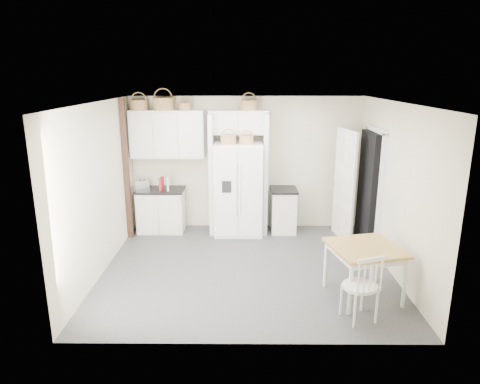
{
  "coord_description": "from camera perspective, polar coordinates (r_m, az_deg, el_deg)",
  "views": [
    {
      "loc": [
        -0.06,
        -6.27,
        2.98
      ],
      "look_at": [
        -0.11,
        0.4,
        1.15
      ],
      "focal_mm": 32.0,
      "sensor_mm": 36.0,
      "label": 1
    }
  ],
  "objects": [
    {
      "name": "counter_left",
      "position": [
        8.41,
        -10.59,
        0.26
      ],
      "size": [
        0.92,
        0.59,
        0.04
      ],
      "primitive_type": "cube",
      "color": "black",
      "rests_on": "base_cab_left"
    },
    {
      "name": "ceiling",
      "position": [
        6.28,
        1.0,
        11.84
      ],
      "size": [
        4.5,
        4.5,
        0.0
      ],
      "primitive_type": "plane",
      "color": "white",
      "rests_on": "wall_back"
    },
    {
      "name": "cookbook_red",
      "position": [
        8.29,
        -10.43,
        1.11
      ],
      "size": [
        0.07,
        0.18,
        0.26
      ],
      "primitive_type": "cube",
      "rotation": [
        0.0,
        0.0,
        -0.16
      ],
      "color": "#A92223",
      "rests_on": "counter_left"
    },
    {
      "name": "fridge_panel_left",
      "position": [
        8.2,
        -3.78,
        2.39
      ],
      "size": [
        0.08,
        0.6,
        2.3
      ],
      "primitive_type": "cube",
      "color": "beige",
      "rests_on": "floor"
    },
    {
      "name": "windsor_chair",
      "position": [
        5.62,
        15.71,
        -11.98
      ],
      "size": [
        0.56,
        0.53,
        0.91
      ],
      "primitive_type": "cube",
      "rotation": [
        0.0,
        0.0,
        0.34
      ],
      "color": "beige",
      "rests_on": "floor"
    },
    {
      "name": "door_slab",
      "position": [
        8.07,
        13.74,
        0.85
      ],
      "size": [
        0.21,
        0.79,
        2.05
      ],
      "primitive_type": "cube",
      "rotation": [
        0.0,
        0.0,
        -1.36
      ],
      "color": "white",
      "rests_on": "floor"
    },
    {
      "name": "wall_back",
      "position": [
        8.44,
        0.83,
        3.83
      ],
      "size": [
        4.5,
        0.0,
        4.5
      ],
      "primitive_type": "plane",
      "rotation": [
        1.57,
        0.0,
        0.0
      ],
      "color": "beige",
      "rests_on": "floor"
    },
    {
      "name": "trim_post",
      "position": [
        8.09,
        -14.93,
        2.81
      ],
      "size": [
        0.09,
        0.09,
        2.6
      ],
      "primitive_type": "cube",
      "color": "black",
      "rests_on": "floor"
    },
    {
      "name": "wall_right",
      "position": [
        6.89,
        20.0,
        0.26
      ],
      "size": [
        0.0,
        4.0,
        4.0
      ],
      "primitive_type": "plane",
      "rotation": [
        1.57,
        0.0,
        -1.57
      ],
      "color": "beige",
      "rests_on": "floor"
    },
    {
      "name": "basket_bridge_b",
      "position": [
        8.12,
        1.19,
        11.5
      ],
      "size": [
        0.32,
        0.32,
        0.18
      ],
      "primitive_type": "cylinder",
      "color": "olive",
      "rests_on": "bridge_cabinet"
    },
    {
      "name": "basket_upper_b",
      "position": [
        8.25,
        -10.18,
        11.5
      ],
      "size": [
        0.39,
        0.39,
        0.23
      ],
      "primitive_type": "cylinder",
      "color": "olive",
      "rests_on": "upper_cabinet"
    },
    {
      "name": "counter_right",
      "position": [
        8.29,
        5.87,
        0.29
      ],
      "size": [
        0.51,
        0.6,
        0.04
      ],
      "primitive_type": "cube",
      "color": "black",
      "rests_on": "base_cab_right"
    },
    {
      "name": "basket_upper_a",
      "position": [
        8.35,
        -13.31,
        11.22
      ],
      "size": [
        0.32,
        0.32,
        0.18
      ],
      "primitive_type": "cylinder",
      "color": "olive",
      "rests_on": "upper_cabinet"
    },
    {
      "name": "fridge_panel_right",
      "position": [
        8.19,
        3.36,
        2.38
      ],
      "size": [
        0.08,
        0.6,
        2.3
      ],
      "primitive_type": "cube",
      "color": "beige",
      "rests_on": "floor"
    },
    {
      "name": "basket_upper_c",
      "position": [
        8.19,
        -7.34,
        11.25
      ],
      "size": [
        0.23,
        0.23,
        0.13
      ],
      "primitive_type": "cylinder",
      "color": "olive",
      "rests_on": "upper_cabinet"
    },
    {
      "name": "bridge_cabinet",
      "position": [
        8.15,
        -0.21,
        9.29
      ],
      "size": [
        1.12,
        0.34,
        0.45
      ],
      "primitive_type": "cube",
      "color": "beige",
      "rests_on": "wall_back"
    },
    {
      "name": "cookbook_cream",
      "position": [
        8.27,
        -9.63,
        1.12
      ],
      "size": [
        0.08,
        0.18,
        0.26
      ],
      "primitive_type": "cube",
      "rotation": [
        0.0,
        0.0,
        0.22
      ],
      "color": "beige",
      "rests_on": "counter_left"
    },
    {
      "name": "upper_cabinet",
      "position": [
        8.3,
        -9.65,
        7.62
      ],
      "size": [
        1.4,
        0.34,
        0.9
      ],
      "primitive_type": "cube",
      "color": "beige",
      "rests_on": "wall_back"
    },
    {
      "name": "toaster",
      "position": [
        8.45,
        -12.9,
        0.96
      ],
      "size": [
        0.29,
        0.22,
        0.18
      ],
      "primitive_type": "cube",
      "rotation": [
        0.0,
        0.0,
        0.28
      ],
      "color": "silver",
      "rests_on": "counter_left"
    },
    {
      "name": "doorway_void",
      "position": [
        7.85,
        16.84,
        0.22
      ],
      "size": [
        0.18,
        0.85,
        2.05
      ],
      "primitive_type": "cube",
      "color": "black",
      "rests_on": "floor"
    },
    {
      "name": "floor",
      "position": [
        6.95,
        0.9,
        -10.1
      ],
      "size": [
        4.5,
        4.5,
        0.0
      ],
      "primitive_type": "plane",
      "color": "#303033",
      "rests_on": "ground"
    },
    {
      "name": "basket_fridge_b",
      "position": [
        7.87,
        0.84,
        6.93
      ],
      "size": [
        0.26,
        0.26,
        0.14
      ],
      "primitive_type": "cylinder",
      "color": "olive",
      "rests_on": "refrigerator"
    },
    {
      "name": "wall_left",
      "position": [
        6.85,
        -18.22,
        0.33
      ],
      "size": [
        0.0,
        4.0,
        4.0
      ],
      "primitive_type": "plane",
      "rotation": [
        1.57,
        0.0,
        1.57
      ],
      "color": "beige",
      "rests_on": "floor"
    },
    {
      "name": "dining_table",
      "position": [
        6.21,
        16.14,
        -10.17
      ],
      "size": [
        1.07,
        1.07,
        0.75
      ],
      "primitive_type": "cube",
      "rotation": [
        0.0,
        0.0,
        0.22
      ],
      "color": "#9F6928",
      "rests_on": "floor"
    },
    {
      "name": "basket_fridge_a",
      "position": [
        7.88,
        -1.56,
        6.98
      ],
      "size": [
        0.28,
        0.28,
        0.15
      ],
      "primitive_type": "cylinder",
      "color": "olive",
      "rests_on": "refrigerator"
    },
    {
      "name": "refrigerator",
      "position": [
        8.17,
        -0.21,
        0.42
      ],
      "size": [
        0.91,
        0.73,
        1.76
      ],
      "primitive_type": "cube",
      "color": "white",
      "rests_on": "floor"
    },
    {
      "name": "base_cab_right",
      "position": [
        8.41,
        5.79,
        -2.54
      ],
      "size": [
        0.47,
        0.56,
        0.82
      ],
      "primitive_type": "cube",
      "color": "beige",
      "rests_on": "floor"
    },
    {
      "name": "base_cab_left",
      "position": [
        8.53,
        -10.45,
        -2.51
      ],
      "size": [
        0.88,
        0.56,
        0.81
      ],
      "primitive_type": "cube",
      "color": "beige",
      "rests_on": "floor"
    }
  ]
}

